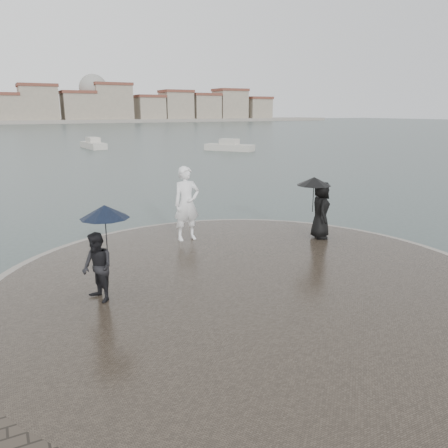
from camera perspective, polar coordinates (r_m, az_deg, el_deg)
ground at (r=8.22m, az=16.63°, el=-17.49°), size 400.00×400.00×0.00m
kerb_ring at (r=10.60m, az=3.32°, el=-8.34°), size 12.50×12.50×0.32m
quay_tip at (r=10.59m, az=3.33°, el=-8.24°), size 11.90×11.90×0.36m
statue at (r=13.50m, az=-4.89°, el=2.67°), size 0.84×0.55×2.30m
visitor_left at (r=9.47m, az=-15.91°, el=-3.19°), size 1.14×1.05×2.04m
visitor_right at (r=13.95m, az=12.33°, el=2.69°), size 1.26×1.16×1.95m
boats at (r=50.77m, az=-8.46°, el=10.03°), size 15.85×15.67×1.50m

